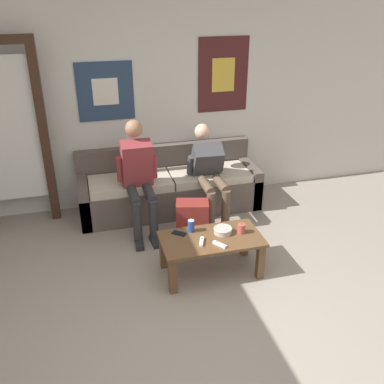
# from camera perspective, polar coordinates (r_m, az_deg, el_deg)

# --- Properties ---
(ground_plane) EXTENTS (18.00, 18.00, 0.00)m
(ground_plane) POSITION_cam_1_polar(r_m,az_deg,el_deg) (3.58, 2.90, -20.53)
(ground_plane) COLOR gray
(wall_back) EXTENTS (10.00, 0.07, 2.55)m
(wall_back) POSITION_cam_1_polar(r_m,az_deg,el_deg) (5.36, -6.12, 11.53)
(wall_back) COLOR silver
(wall_back) RESTS_ON ground_plane
(couch) EXTENTS (2.23, 0.70, 0.77)m
(couch) POSITION_cam_1_polar(r_m,az_deg,el_deg) (5.41, -3.02, 0.49)
(couch) COLOR #564C47
(couch) RESTS_ON ground_plane
(coffee_table) EXTENTS (0.98, 0.53, 0.40)m
(coffee_table) POSITION_cam_1_polar(r_m,az_deg,el_deg) (4.18, 2.58, -7.02)
(coffee_table) COLOR brown
(coffee_table) RESTS_ON ground_plane
(person_seated_adult) EXTENTS (0.47, 0.81, 1.25)m
(person_seated_adult) POSITION_cam_1_polar(r_m,az_deg,el_deg) (4.85, -7.14, 2.40)
(person_seated_adult) COLOR #2D2D33
(person_seated_adult) RESTS_ON ground_plane
(person_seated_teen) EXTENTS (0.47, 0.96, 1.09)m
(person_seated_teen) POSITION_cam_1_polar(r_m,az_deg,el_deg) (5.10, 2.29, 2.96)
(person_seated_teen) COLOR brown
(person_seated_teen) RESTS_ON ground_plane
(backpack) EXTENTS (0.40, 0.33, 0.45)m
(backpack) POSITION_cam_1_polar(r_m,az_deg,el_deg) (4.77, 0.04, -3.97)
(backpack) COLOR maroon
(backpack) RESTS_ON ground_plane
(ceramic_bowl) EXTENTS (0.18, 0.18, 0.06)m
(ceramic_bowl) POSITION_cam_1_polar(r_m,az_deg,el_deg) (4.21, 4.13, -5.07)
(ceramic_bowl) COLOR #B7B2A8
(ceramic_bowl) RESTS_ON coffee_table
(pillar_candle) EXTENTS (0.08, 0.08, 0.11)m
(pillar_candle) POSITION_cam_1_polar(r_m,az_deg,el_deg) (4.22, 6.61, -4.86)
(pillar_candle) COLOR #B24C42
(pillar_candle) RESTS_ON coffee_table
(drink_can_blue) EXTENTS (0.07, 0.07, 0.12)m
(drink_can_blue) POSITION_cam_1_polar(r_m,az_deg,el_deg) (4.21, -0.12, -4.54)
(drink_can_blue) COLOR #28479E
(drink_can_blue) RESTS_ON coffee_table
(game_controller_near_left) EXTENTS (0.09, 0.15, 0.03)m
(game_controller_near_left) POSITION_cam_1_polar(r_m,az_deg,el_deg) (4.06, 1.28, -6.62)
(game_controller_near_left) COLOR white
(game_controller_near_left) RESTS_ON coffee_table
(game_controller_near_right) EXTENTS (0.11, 0.14, 0.03)m
(game_controller_near_right) POSITION_cam_1_polar(r_m,az_deg,el_deg) (4.03, 3.70, -6.98)
(game_controller_near_right) COLOR white
(game_controller_near_right) RESTS_ON coffee_table
(cell_phone) EXTENTS (0.15, 0.14, 0.01)m
(cell_phone) POSITION_cam_1_polar(r_m,az_deg,el_deg) (4.20, -1.73, -5.52)
(cell_phone) COLOR black
(cell_phone) RESTS_ON coffee_table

